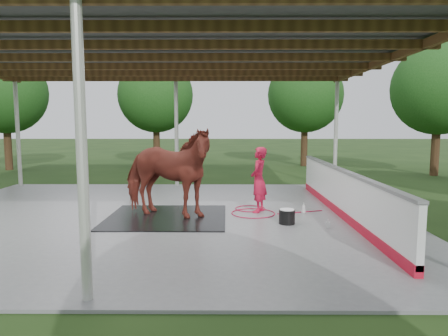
{
  "coord_description": "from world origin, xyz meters",
  "views": [
    {
      "loc": [
        1.79,
        -9.6,
        2.3
      ],
      "look_at": [
        1.73,
        -0.09,
        1.24
      ],
      "focal_mm": 32.0,
      "sensor_mm": 36.0,
      "label": 1
    }
  ],
  "objects_px": {
    "dasher_board": "(342,194)",
    "handler": "(259,180)",
    "horse": "(166,173)",
    "wash_bucket": "(287,216)"
  },
  "relations": [
    {
      "from": "dasher_board",
      "to": "handler",
      "type": "height_order",
      "value": "handler"
    },
    {
      "from": "horse",
      "to": "dasher_board",
      "type": "bearing_deg",
      "value": -66.18
    },
    {
      "from": "horse",
      "to": "handler",
      "type": "height_order",
      "value": "horse"
    },
    {
      "from": "horse",
      "to": "handler",
      "type": "distance_m",
      "value": 2.35
    },
    {
      "from": "dasher_board",
      "to": "wash_bucket",
      "type": "bearing_deg",
      "value": -150.99
    },
    {
      "from": "dasher_board",
      "to": "handler",
      "type": "xyz_separation_m",
      "value": [
        -1.99,
        0.41,
        0.29
      ]
    },
    {
      "from": "handler",
      "to": "wash_bucket",
      "type": "distance_m",
      "value": 1.48
    },
    {
      "from": "dasher_board",
      "to": "horse",
      "type": "xyz_separation_m",
      "value": [
        -4.25,
        -0.21,
        0.54
      ]
    },
    {
      "from": "dasher_board",
      "to": "horse",
      "type": "relative_size",
      "value": 3.17
    },
    {
      "from": "handler",
      "to": "wash_bucket",
      "type": "relative_size",
      "value": 4.6
    }
  ]
}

